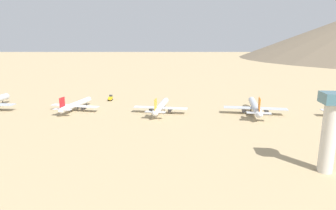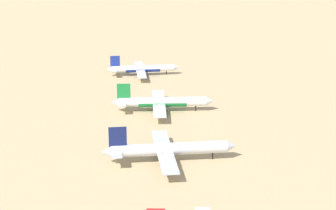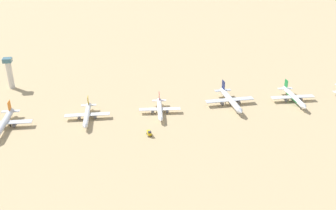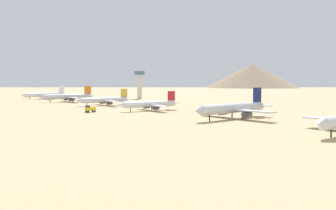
% 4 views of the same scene
% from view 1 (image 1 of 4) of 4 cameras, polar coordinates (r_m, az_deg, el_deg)
% --- Properties ---
extents(ground_plane, '(1993.73, 1993.73, 0.00)m').
position_cam_1_polar(ground_plane, '(190.58, -17.32, -1.09)').
color(ground_plane, tan).
extents(parked_jet_1, '(45.38, 36.89, 13.08)m').
position_cam_1_polar(parked_jet_1, '(181.06, 16.66, -0.33)').
color(parked_jet_1, silver).
rests_on(parked_jet_1, ground).
extents(parked_jet_2, '(40.43, 32.86, 11.65)m').
position_cam_1_polar(parked_jet_2, '(176.28, -1.43, -0.29)').
color(parked_jet_2, silver).
rests_on(parked_jet_2, ground).
extents(parked_jet_3, '(38.54, 31.45, 11.12)m').
position_cam_1_polar(parked_jet_3, '(190.76, -17.61, 0.05)').
color(parked_jet_3, white).
rests_on(parked_jet_3, ground).
extents(service_truck, '(5.34, 2.98, 3.90)m').
position_cam_1_polar(service_truck, '(215.93, -11.20, 1.40)').
color(service_truck, yellow).
rests_on(service_truck, ground).
extents(control_tower, '(7.20, 7.20, 27.22)m').
position_cam_1_polar(control_tower, '(109.36, 29.09, -4.02)').
color(control_tower, beige).
rests_on(control_tower, ground).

